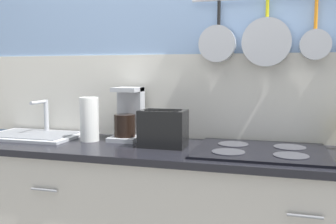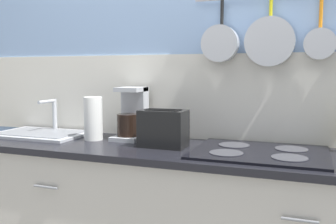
{
  "view_description": "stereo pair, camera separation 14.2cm",
  "coord_description": "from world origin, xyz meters",
  "views": [
    {
      "loc": [
        0.48,
        -1.81,
        1.28
      ],
      "look_at": [
        -0.05,
        0.0,
        1.08
      ],
      "focal_mm": 40.0,
      "sensor_mm": 36.0,
      "label": 1
    },
    {
      "loc": [
        0.61,
        -1.76,
        1.28
      ],
      "look_at": [
        -0.05,
        0.0,
        1.08
      ],
      "focal_mm": 40.0,
      "sensor_mm": 36.0,
      "label": 2
    }
  ],
  "objects": [
    {
      "name": "toaster",
      "position": [
        -0.08,
        0.01,
        0.99
      ],
      "size": [
        0.25,
        0.15,
        0.19
      ],
      "color": "black",
      "rests_on": "countertop"
    },
    {
      "name": "countertop",
      "position": [
        0.0,
        0.0,
        0.88
      ],
      "size": [
        2.45,
        0.56,
        0.03
      ],
      "color": "black",
      "rests_on": "cabinet_base"
    },
    {
      "name": "wall_back",
      "position": [
        0.0,
        0.32,
        1.27
      ],
      "size": [
        7.2,
        0.16,
        2.6
      ],
      "color": "#84A3CC",
      "rests_on": "ground_plane"
    },
    {
      "name": "sink_basin",
      "position": [
        -0.91,
        0.08,
        0.91
      ],
      "size": [
        0.55,
        0.37,
        0.21
      ],
      "color": "#B7BABF",
      "rests_on": "countertop"
    },
    {
      "name": "coffee_maker",
      "position": [
        -0.33,
        0.17,
        1.02
      ],
      "size": [
        0.16,
        0.22,
        0.3
      ],
      "color": "#B7BABF",
      "rests_on": "countertop"
    },
    {
      "name": "paper_towel_roll",
      "position": [
        -0.52,
        0.05,
        1.02
      ],
      "size": [
        0.1,
        0.1,
        0.24
      ],
      "color": "white",
      "rests_on": "countertop"
    },
    {
      "name": "cooktop",
      "position": [
        0.41,
        0.02,
        0.9
      ],
      "size": [
        0.62,
        0.49,
        0.01
      ],
      "color": "black",
      "rests_on": "countertop"
    }
  ]
}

